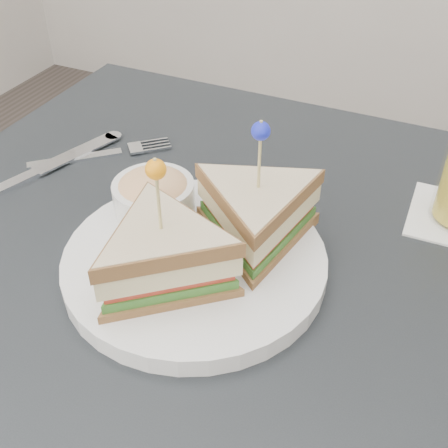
# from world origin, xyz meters

# --- Properties ---
(table) EXTENTS (0.80, 0.80, 0.75)m
(table) POSITION_xyz_m (0.00, 0.00, 0.67)
(table) COLOR black
(table) RESTS_ON ground
(plate_meal) EXTENTS (0.31, 0.32, 0.16)m
(plate_meal) POSITION_xyz_m (-0.01, -0.01, 0.79)
(plate_meal) COLOR white
(plate_meal) RESTS_ON table
(cutlery_fork) EXTENTS (0.16, 0.14, 0.01)m
(cutlery_fork) POSITION_xyz_m (-0.22, 0.14, 0.75)
(cutlery_fork) COLOR white
(cutlery_fork) RESTS_ON table
(cutlery_knife) EXTENTS (0.09, 0.23, 0.01)m
(cutlery_knife) POSITION_xyz_m (-0.28, 0.07, 0.75)
(cutlery_knife) COLOR white
(cutlery_knife) RESTS_ON table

